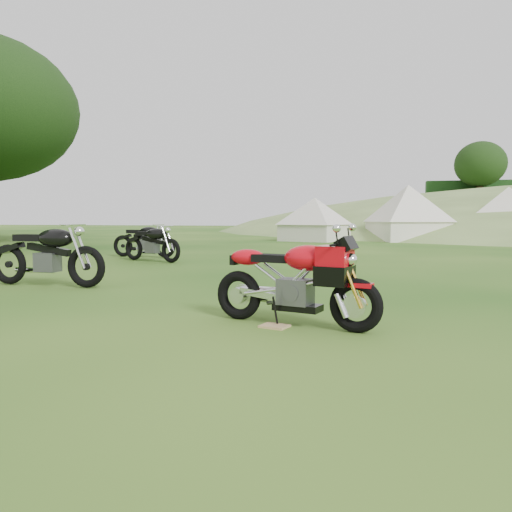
% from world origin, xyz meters
% --- Properties ---
extents(ground, '(120.00, 120.00, 0.00)m').
position_xyz_m(ground, '(0.00, 0.00, 0.00)').
color(ground, '#13420E').
rests_on(ground, ground).
extents(sport_motorcycle, '(1.87, 0.93, 1.09)m').
position_xyz_m(sport_motorcycle, '(0.76, -1.15, 0.54)').
color(sport_motorcycle, '#BF0612').
rests_on(sport_motorcycle, ground).
extents(plywood_board, '(0.33, 0.30, 0.02)m').
position_xyz_m(plywood_board, '(0.58, -1.29, 0.01)').
color(plywood_board, tan).
rests_on(plywood_board, ground).
extents(vintage_moto_a, '(2.15, 0.60, 1.12)m').
position_xyz_m(vintage_moto_a, '(-3.71, 0.89, 0.56)').
color(vintage_moto_a, black).
rests_on(vintage_moto_a, ground).
extents(vintage_moto_c, '(1.94, 1.11, 1.01)m').
position_xyz_m(vintage_moto_c, '(-4.02, 5.59, 0.50)').
color(vintage_moto_c, black).
rests_on(vintage_moto_c, ground).
extents(vintage_moto_d, '(1.99, 0.66, 1.03)m').
position_xyz_m(vintage_moto_d, '(-4.83, 6.80, 0.51)').
color(vintage_moto_d, black).
rests_on(vintage_moto_d, ground).
extents(tent_left, '(3.43, 3.43, 2.29)m').
position_xyz_m(tent_left, '(-1.23, 18.01, 1.15)').
color(tent_left, beige).
rests_on(tent_left, ground).
extents(tent_mid, '(4.04, 4.04, 2.68)m').
position_xyz_m(tent_mid, '(3.18, 19.00, 1.34)').
color(tent_mid, silver).
rests_on(tent_mid, ground).
extents(tent_right, '(4.02, 4.02, 2.64)m').
position_xyz_m(tent_right, '(7.99, 20.37, 1.32)').
color(tent_right, silver).
rests_on(tent_right, ground).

